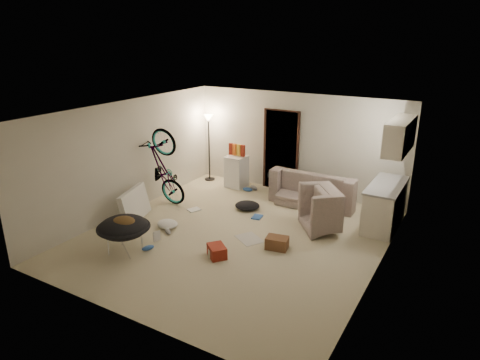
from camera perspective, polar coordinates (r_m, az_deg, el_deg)
The scene contains 38 objects.
floor at distance 8.63m, azimuth -0.63°, elevation -7.56°, with size 5.50×6.00×0.02m, color #C3B996.
ceiling at distance 7.83m, azimuth -0.70°, elevation 9.17°, with size 5.50×6.00×0.02m, color white.
wall_back at distance 10.74m, azimuth 7.61°, elevation 4.83°, with size 5.50×0.02×2.50m, color beige.
wall_front at distance 5.96m, azimuth -15.79°, elevation -7.62°, with size 5.50×0.02×2.50m, color beige.
wall_left at distance 9.79m, azimuth -14.71°, elevation 2.98°, with size 0.02×6.00×2.50m, color beige.
wall_right at distance 7.22m, azimuth 18.55°, elevation -3.13°, with size 0.02×6.00×2.50m, color beige.
doorway at distance 10.91m, azimuth 5.54°, elevation 3.89°, with size 0.85×0.10×2.04m, color black.
door_trim at distance 10.89m, azimuth 5.48°, elevation 3.86°, with size 0.97×0.04×2.10m, color #321A11.
floor_lamp at distance 11.53m, azimuth -4.20°, elevation 6.22°, with size 0.28×0.28×1.81m.
kitchen_counter at distance 9.40m, azimuth 18.72°, elevation -3.31°, with size 0.60×1.50×0.88m, color silver.
counter_top at distance 9.24m, azimuth 19.02°, elevation -0.67°, with size 0.64×1.54×0.04m, color gray.
kitchen_uppers at distance 8.94m, azimuth 20.55°, elevation 5.54°, with size 0.38×1.40×0.65m, color silver.
sofa at distance 10.27m, azimuth 9.91°, elevation -1.54°, with size 2.02×0.79×0.59m, color #3C433B.
armchair at distance 9.04m, azimuth 12.58°, elevation -4.38°, with size 1.01×0.88×0.66m, color #3C433B.
bicycle at distance 10.13m, azimuth -10.10°, elevation -0.58°, with size 0.67×1.91×1.01m, color black.
book_asset at distance 8.55m, azimuth -11.46°, elevation -8.08°, with size 0.16×0.21×0.02m, color maroon.
mini_fridge at distance 11.20m, azimuth -0.46°, elevation 1.15°, with size 0.49×0.49×0.83m, color white.
snack_box_0 at distance 11.12m, azimuth -1.23°, elevation 4.16°, with size 0.10×0.07×0.30m, color maroon.
snack_box_1 at distance 11.06m, azimuth -0.70°, elevation 4.08°, with size 0.10×0.07×0.30m, color orange.
snack_box_2 at distance 11.00m, azimuth -0.16°, elevation 4.00°, with size 0.10×0.07×0.30m, color yellow.
snack_box_3 at distance 10.95m, azimuth 0.39°, elevation 3.92°, with size 0.10×0.07×0.30m, color maroon.
saucer_chair at distance 8.15m, azimuth -15.20°, elevation -6.67°, with size 0.97×0.97×0.69m.
hoodie at distance 8.01m, azimuth -15.22°, elevation -5.54°, with size 0.48×0.40×0.22m, color #4D351A.
sofa_drape at distance 10.52m, azimuth 5.15°, elevation 0.60°, with size 0.56×0.46×0.28m, color black.
tv_box at distance 9.51m, azimuth -13.87°, elevation -3.21°, with size 0.12×1.04×0.68m, color silver.
drink_case_a at distance 8.14m, azimuth 4.95°, elevation -8.35°, with size 0.40×0.29×0.23m, color brown.
drink_case_b at distance 7.85m, azimuth -3.10°, elevation -9.46°, with size 0.38×0.28×0.22m, color maroon.
juicer at distance 7.85m, azimuth -3.72°, elevation -9.63°, with size 0.15×0.15×0.22m.
newspaper at distance 8.51m, azimuth 1.24°, elevation -7.85°, with size 0.41×0.53×0.01m, color #B3AFA5.
book_blue at distance 9.45m, azimuth 2.29°, elevation -4.95°, with size 0.20×0.27×0.03m, color #3260B6.
book_white at distance 9.88m, azimuth -6.15°, elevation -3.96°, with size 0.21×0.28×0.03m, color silver.
shoe_0 at distance 10.97m, azimuth 1.02°, elevation -1.26°, with size 0.27×0.11×0.10m, color #3260B6.
shoe_1 at distance 11.08m, azimuth 1.84°, elevation -1.03°, with size 0.29×0.12×0.11m, color slate.
shoe_2 at distance 8.27m, azimuth -12.17°, elevation -8.83°, with size 0.25×0.10×0.09m, color #3260B6.
shoe_3 at distance 8.83m, azimuth -9.60°, elevation -6.78°, with size 0.24×0.10×0.09m, color slate.
clothes_lump_a at distance 9.85m, azimuth 0.98°, elevation -3.43°, with size 0.57×0.48×0.18m, color black.
clothes_lump_b at distance 10.72m, azimuth 5.85°, elevation -1.69°, with size 0.51×0.44×0.16m, color black.
clothes_lump_c at distance 9.10m, azimuth -9.65°, elevation -5.81°, with size 0.47×0.40×0.14m, color silver.
Camera 1 is at (3.96, -6.63, 3.84)m, focal length 32.00 mm.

